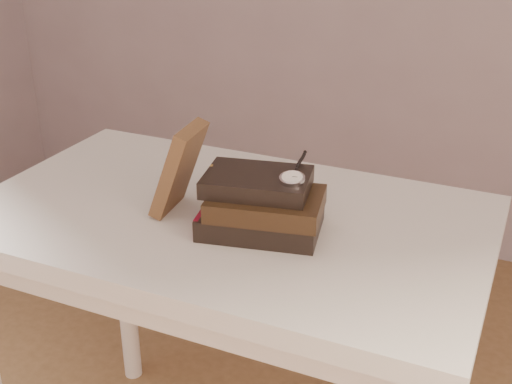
% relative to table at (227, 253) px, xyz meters
% --- Properties ---
extents(table, '(1.00, 0.60, 0.75)m').
position_rel_table_xyz_m(table, '(0.00, 0.00, 0.00)').
color(table, beige).
rests_on(table, ground).
extents(book_stack, '(0.24, 0.19, 0.11)m').
position_rel_table_xyz_m(book_stack, '(0.09, -0.04, 0.14)').
color(book_stack, black).
rests_on(book_stack, table).
extents(journal, '(0.10, 0.12, 0.18)m').
position_rel_table_xyz_m(journal, '(-0.08, -0.03, 0.18)').
color(journal, '#422A19').
rests_on(journal, table).
extents(pocket_watch, '(0.05, 0.15, 0.02)m').
position_rel_table_xyz_m(pocket_watch, '(0.15, -0.03, 0.21)').
color(pocket_watch, silver).
rests_on(pocket_watch, book_stack).
extents(eyeglasses, '(0.11, 0.12, 0.04)m').
position_rel_table_xyz_m(eyeglasses, '(0.00, 0.02, 0.15)').
color(eyeglasses, silver).
rests_on(eyeglasses, book_stack).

